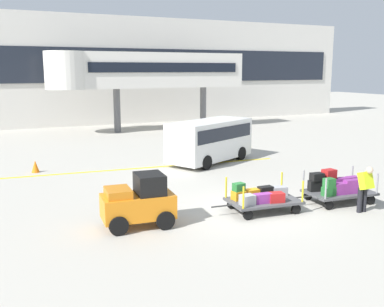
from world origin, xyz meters
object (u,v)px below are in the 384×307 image
object	(u,v)px
baggage_handler	(365,187)
safety_cone_far	(141,185)
baggage_cart_middle	(336,187)
baggage_tug	(139,202)
shuttle_van	(210,138)
safety_cone_near	(35,166)
baggage_cart_lead	(261,198)

from	to	relation	value
baggage_handler	safety_cone_far	distance (m)	7.93
baggage_handler	baggage_cart_middle	bearing A→B (deg)	89.97
baggage_cart_middle	baggage_tug	bearing A→B (deg)	175.05
baggage_cart_middle	shuttle_van	bearing A→B (deg)	95.75
baggage_handler	safety_cone_near	xyz separation A→B (m)	(-9.04, 10.63, -0.59)
baggage_tug	shuttle_van	bearing A→B (deg)	50.02
baggage_tug	shuttle_van	size ratio (longest dim) A/B	0.43
safety_cone_far	baggage_handler	bearing A→B (deg)	-43.04
baggage_tug	safety_cone_far	size ratio (longest dim) A/B	3.99
baggage_cart_middle	shuttle_van	distance (m)	8.10
baggage_cart_lead	baggage_handler	world-z (taller)	baggage_handler
baggage_handler	safety_cone_far	bearing A→B (deg)	136.96
safety_cone_far	baggage_cart_lead	bearing A→B (deg)	-53.98
baggage_handler	safety_cone_far	xyz separation A→B (m)	(-5.78, 5.40, -0.59)
baggage_cart_lead	baggage_handler	size ratio (longest dim) A/B	1.95
safety_cone_near	shuttle_van	bearing A→B (deg)	-9.20
baggage_tug	baggage_cart_lead	distance (m)	4.10
baggage_tug	safety_cone_far	distance (m)	3.77
baggage_cart_lead	safety_cone_near	distance (m)	10.96
baggage_tug	safety_cone_far	world-z (taller)	baggage_tug
baggage_handler	shuttle_van	size ratio (longest dim) A/B	0.30
baggage_cart_middle	baggage_handler	size ratio (longest dim) A/B	1.95
shuttle_van	baggage_cart_lead	bearing A→B (deg)	-105.43
baggage_cart_lead	baggage_handler	xyz separation A→B (m)	(2.96, -1.51, 0.40)
baggage_cart_lead	shuttle_van	distance (m)	8.11
baggage_cart_lead	shuttle_van	xyz separation A→B (m)	(2.15, 7.78, 0.77)
baggage_tug	baggage_cart_middle	xyz separation A→B (m)	(7.03, -0.61, -0.21)
baggage_handler	safety_cone_near	distance (m)	13.97
shuttle_van	safety_cone_far	bearing A→B (deg)	-141.85
baggage_tug	shuttle_van	xyz separation A→B (m)	(6.22, 7.42, 0.48)
baggage_tug	safety_cone_near	world-z (taller)	baggage_tug
baggage_cart_lead	baggage_cart_middle	xyz separation A→B (m)	(2.96, -0.25, 0.08)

